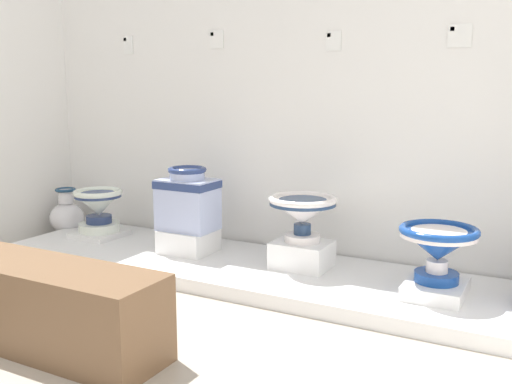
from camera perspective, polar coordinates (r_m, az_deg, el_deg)
wall_back at (r=4.04m, az=1.88°, el=15.77°), size 4.09×0.06×3.17m
display_platform at (r=3.76m, az=-1.66°, el=-7.56°), size 3.38×0.89×0.09m
plinth_block_rightmost at (r=4.52m, az=-15.24°, el=-4.02°), size 0.33×0.35×0.04m
antique_toilet_rightmost at (r=4.47m, az=-15.36°, el=-1.31°), size 0.37×0.37×0.32m
plinth_block_broad_patterned at (r=3.97m, az=-6.70°, el=-4.81°), size 0.34×0.31×0.16m
antique_toilet_broad_patterned at (r=3.91m, az=-6.79°, el=-0.61°), size 0.38×0.27×0.43m
plinth_block_central_ornate at (r=3.62m, az=4.58°, el=-6.20°), size 0.34×0.29×0.16m
antique_toilet_central_ornate at (r=3.55m, az=4.65°, el=-1.79°), size 0.43×0.43×0.29m
plinth_block_slender_white at (r=3.29m, az=17.39°, el=-9.11°), size 0.31×0.38×0.08m
antique_toilet_slender_white at (r=3.22m, az=17.62°, el=-4.93°), size 0.42×0.42×0.30m
info_placard_first at (r=4.70m, az=-12.57°, el=14.07°), size 0.09×0.01×0.14m
info_placard_second at (r=4.22m, az=-3.94°, el=14.87°), size 0.11×0.01×0.13m
info_placard_third at (r=3.82m, az=7.70°, el=14.64°), size 0.10×0.01×0.12m
info_placard_fourth at (r=3.62m, az=19.55°, el=14.41°), size 0.13×0.01×0.13m
decorative_vase_corner at (r=4.95m, az=-18.24°, el=-2.24°), size 0.27×0.27×0.40m
museum_bench at (r=2.84m, az=-19.65°, el=-10.74°), size 1.15×0.36×0.40m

